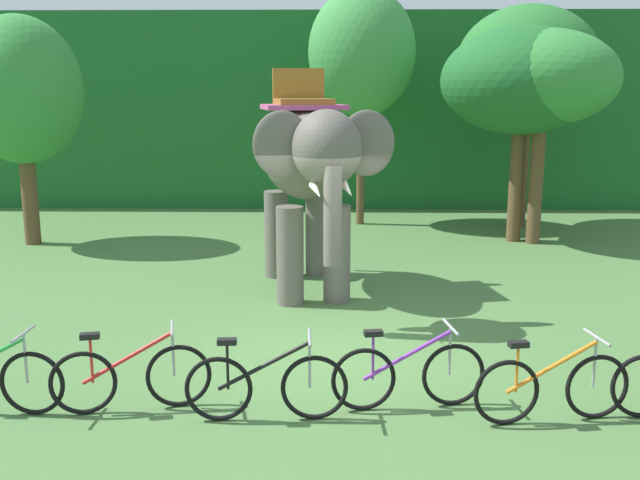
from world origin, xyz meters
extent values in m
plane|color=#4C753D|center=(0.00, 0.00, 0.00)|extent=(80.00, 80.00, 0.00)
cube|color=#1E6028|center=(0.00, 14.67, 2.80)|extent=(36.00, 6.00, 5.59)
cylinder|color=brown|center=(-6.78, 6.70, 0.99)|extent=(0.35, 0.35, 1.97)
ellipsoid|color=#338438|center=(-6.78, 6.70, 3.41)|extent=(2.62, 2.62, 3.20)
cylinder|color=brown|center=(0.70, 9.33, 1.45)|extent=(0.20, 0.20, 2.91)
ellipsoid|color=#3D8E42|center=(0.70, 9.33, 4.33)|extent=(2.66, 2.66, 3.16)
cylinder|color=brown|center=(4.16, 7.26, 1.28)|extent=(0.31, 0.31, 2.55)
ellipsoid|color=#1E6028|center=(4.16, 7.26, 3.61)|extent=(3.57, 3.57, 2.36)
cylinder|color=brown|center=(4.55, 7.01, 1.36)|extent=(0.31, 0.31, 2.73)
ellipsoid|color=#338438|center=(4.55, 7.01, 3.67)|extent=(3.27, 3.27, 2.10)
cylinder|color=brown|center=(4.70, 8.94, 1.38)|extent=(0.34, 0.34, 2.76)
ellipsoid|color=#28702D|center=(4.70, 8.94, 4.02)|extent=(3.42, 3.42, 2.81)
ellipsoid|color=#665E56|center=(-0.48, 3.12, 2.35)|extent=(1.95, 3.12, 1.50)
cylinder|color=#665E56|center=(0.08, 2.31, 0.80)|extent=(0.44, 0.44, 1.60)
cylinder|color=#665E56|center=(-0.67, 2.16, 0.80)|extent=(0.44, 0.44, 1.60)
cylinder|color=#665E56|center=(-0.28, 4.07, 0.80)|extent=(0.44, 0.44, 1.60)
cylinder|color=#665E56|center=(-1.03, 3.92, 0.80)|extent=(0.44, 0.44, 1.60)
ellipsoid|color=#665E56|center=(-0.07, 1.16, 2.60)|extent=(1.20, 1.28, 1.10)
ellipsoid|color=#665E56|center=(0.50, 1.43, 2.65)|extent=(0.86, 0.33, 0.96)
ellipsoid|color=#665E56|center=(-0.71, 1.18, 2.65)|extent=(0.86, 0.33, 0.96)
cylinder|color=#665E56|center=(0.02, 0.72, 1.70)|extent=(0.26, 0.26, 1.40)
cone|color=beige|center=(0.22, 0.81, 2.05)|extent=(0.23, 0.58, 0.21)
cone|color=beige|center=(-0.21, 0.72, 2.05)|extent=(0.23, 0.58, 0.21)
cube|color=#BF4C8C|center=(-0.50, 3.21, 3.13)|extent=(1.56, 1.54, 0.08)
cube|color=olive|center=(-0.50, 3.21, 3.22)|extent=(1.10, 1.26, 0.10)
cube|color=olive|center=(-0.60, 3.70, 3.50)|extent=(0.90, 0.28, 0.56)
cylinder|color=#665E56|center=(-0.76, 4.51, 1.90)|extent=(0.08, 0.08, 0.90)
torus|color=black|center=(-3.17, -2.00, 0.36)|extent=(0.71, 0.07, 0.71)
cylinder|color=#9E9EA3|center=(-3.22, -2.00, 0.64)|extent=(0.03, 0.03, 0.55)
cylinder|color=#9E9EA3|center=(-3.22, -2.00, 0.91)|extent=(0.05, 0.52, 0.03)
torus|color=black|center=(-2.63, -1.98, 0.36)|extent=(0.70, 0.20, 0.71)
torus|color=black|center=(-1.65, -1.76, 0.36)|extent=(0.70, 0.20, 0.71)
cylinder|color=red|center=(-2.16, -1.88, 0.60)|extent=(0.96, 0.25, 0.54)
cylinder|color=red|center=(-2.53, -1.96, 0.61)|extent=(0.03, 0.03, 0.52)
cube|color=black|center=(-2.53, -1.96, 0.88)|extent=(0.22, 0.14, 0.06)
cylinder|color=#9E9EA3|center=(-1.70, -1.78, 0.64)|extent=(0.03, 0.03, 0.55)
cylinder|color=#9E9EA3|center=(-1.70, -1.78, 0.91)|extent=(0.14, 0.51, 0.03)
torus|color=black|center=(-1.16, -2.11, 0.36)|extent=(0.71, 0.09, 0.71)
torus|color=black|center=(-0.16, -2.05, 0.36)|extent=(0.71, 0.09, 0.71)
cylinder|color=black|center=(-0.69, -2.08, 0.60)|extent=(0.97, 0.10, 0.54)
cylinder|color=black|center=(-1.06, -2.10, 0.61)|extent=(0.03, 0.03, 0.52)
cube|color=black|center=(-1.06, -2.10, 0.88)|extent=(0.21, 0.11, 0.06)
cylinder|color=#9E9EA3|center=(-0.21, -2.05, 0.64)|extent=(0.03, 0.03, 0.55)
cylinder|color=#9E9EA3|center=(-0.21, -2.05, 0.91)|extent=(0.06, 0.52, 0.03)
torus|color=black|center=(0.36, -1.82, 0.36)|extent=(0.71, 0.16, 0.71)
torus|color=black|center=(1.35, -1.67, 0.36)|extent=(0.71, 0.16, 0.71)
cylinder|color=purple|center=(0.83, -1.75, 0.60)|extent=(0.97, 0.19, 0.54)
cylinder|color=purple|center=(0.46, -1.81, 0.61)|extent=(0.03, 0.03, 0.52)
cube|color=black|center=(0.46, -1.81, 0.88)|extent=(0.21, 0.13, 0.06)
cylinder|color=#9E9EA3|center=(1.30, -1.68, 0.64)|extent=(0.03, 0.03, 0.55)
cylinder|color=#9E9EA3|center=(1.30, -1.68, 0.91)|extent=(0.11, 0.52, 0.03)
torus|color=black|center=(1.82, -2.14, 0.36)|extent=(0.71, 0.17, 0.71)
torus|color=black|center=(2.81, -1.97, 0.36)|extent=(0.71, 0.17, 0.71)
cylinder|color=orange|center=(2.29, -2.06, 0.60)|extent=(0.96, 0.21, 0.54)
cylinder|color=orange|center=(1.92, -2.12, 0.61)|extent=(0.03, 0.03, 0.52)
cube|color=black|center=(1.92, -2.12, 0.88)|extent=(0.21, 0.13, 0.06)
cylinder|color=#9E9EA3|center=(2.76, -1.98, 0.64)|extent=(0.03, 0.03, 0.55)
cylinder|color=#9E9EA3|center=(2.76, -1.98, 0.91)|extent=(0.12, 0.52, 0.03)
camera|label=1|loc=(0.04, -9.11, 3.41)|focal=40.47mm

